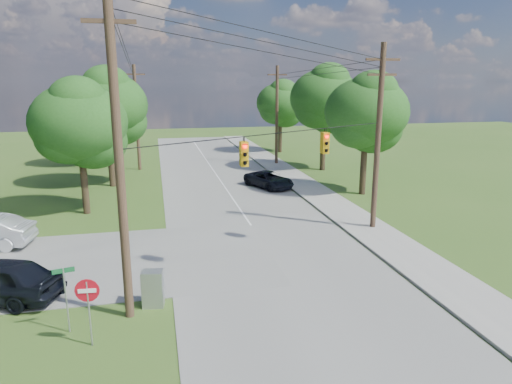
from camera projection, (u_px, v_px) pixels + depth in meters
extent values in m
plane|color=#385B1E|center=(254.00, 308.00, 17.46)|extent=(140.00, 140.00, 0.00)
cube|color=gray|center=(272.00, 256.00, 22.62)|extent=(10.00, 100.00, 0.03)
cube|color=#A19F96|center=(395.00, 245.00, 24.01)|extent=(2.60, 100.00, 0.12)
cylinder|color=brown|center=(119.00, 155.00, 15.45)|extent=(0.32, 0.32, 12.00)
cube|color=brown|center=(109.00, 21.00, 14.44)|extent=(1.70, 0.12, 0.14)
cylinder|color=brown|center=(378.00, 140.00, 25.67)|extent=(0.32, 0.32, 10.50)
cube|color=brown|center=(383.00, 59.00, 24.65)|extent=(2.00, 0.12, 0.14)
cube|color=brown|center=(382.00, 75.00, 24.84)|extent=(1.70, 0.12, 0.14)
cylinder|color=brown|center=(277.00, 116.00, 46.61)|extent=(0.32, 0.32, 10.00)
cube|color=brown|center=(277.00, 75.00, 45.64)|extent=(2.00, 0.12, 0.14)
cylinder|color=brown|center=(137.00, 118.00, 43.69)|extent=(0.32, 0.32, 10.00)
cube|color=brown|center=(134.00, 74.00, 42.73)|extent=(2.00, 0.12, 0.14)
cylinder|color=black|center=(282.00, 35.00, 19.45)|extent=(13.52, 7.63, 1.53)
cylinder|color=black|center=(282.00, 45.00, 19.54)|extent=(13.52, 7.63, 1.53)
cylinder|color=black|center=(282.00, 55.00, 19.64)|extent=(13.52, 7.63, 1.53)
cylinder|color=black|center=(314.00, 69.00, 35.14)|extent=(0.03, 22.00, 0.53)
cylinder|color=black|center=(127.00, 54.00, 28.49)|extent=(0.43, 29.60, 2.03)
cylinder|color=black|center=(314.00, 75.00, 35.24)|extent=(0.03, 22.00, 0.53)
cylinder|color=black|center=(128.00, 61.00, 28.58)|extent=(0.43, 29.60, 2.03)
cylinder|color=black|center=(281.00, 133.00, 20.43)|extent=(13.52, 7.63, 0.04)
cube|color=#DBA10C|center=(244.00, 154.00, 19.08)|extent=(0.32, 0.22, 1.05)
sphere|color=#FF0C05|center=(245.00, 146.00, 18.86)|extent=(0.17, 0.17, 0.17)
cube|color=#DBA10C|center=(243.00, 153.00, 19.31)|extent=(0.32, 0.22, 1.05)
sphere|color=#FF0C05|center=(243.00, 145.00, 19.36)|extent=(0.17, 0.17, 0.17)
cube|color=#DBA10C|center=(326.00, 143.00, 22.49)|extent=(0.32, 0.22, 1.05)
sphere|color=#FF0C05|center=(327.00, 136.00, 22.28)|extent=(0.17, 0.17, 0.17)
cube|color=#DBA10C|center=(324.00, 143.00, 22.72)|extent=(0.32, 0.22, 1.05)
sphere|color=#FF0C05|center=(323.00, 135.00, 22.77)|extent=(0.17, 0.17, 0.17)
cylinder|color=#433421|center=(85.00, 190.00, 29.64)|extent=(0.45, 0.45, 3.15)
ellipsoid|color=#1F5118|center=(79.00, 122.00, 28.61)|extent=(6.00, 6.00, 4.92)
cylinder|color=#433421|center=(111.00, 165.00, 37.40)|extent=(0.50, 0.50, 3.50)
ellipsoid|color=#1F5118|center=(107.00, 105.00, 36.25)|extent=(6.40, 6.40, 5.25)
cylinder|color=#433421|center=(99.00, 150.00, 46.49)|extent=(0.48, 0.47, 3.32)
ellipsoid|color=#1F5118|center=(96.00, 104.00, 45.40)|extent=(6.00, 6.00, 4.92)
cylinder|color=#433421|center=(363.00, 173.00, 34.76)|extent=(0.48, 0.48, 3.32)
ellipsoid|color=#1F5118|center=(367.00, 112.00, 33.67)|extent=(6.20, 6.20, 5.08)
cylinder|color=#433421|center=(323.00, 151.00, 44.31)|extent=(0.52, 0.52, 3.67)
ellipsoid|color=#1F5118|center=(325.00, 98.00, 43.11)|extent=(6.60, 6.60, 5.41)
cylinder|color=#433421|center=(280.00, 139.00, 55.55)|extent=(0.45, 0.45, 3.15)
ellipsoid|color=#1F5118|center=(281.00, 103.00, 54.52)|extent=(5.80, 5.80, 4.76)
imported|color=black|center=(269.00, 180.00, 37.07)|extent=(3.88, 5.12, 1.29)
cube|color=#96999C|center=(153.00, 289.00, 17.45)|extent=(0.87, 0.68, 1.44)
cylinder|color=#96999C|center=(89.00, 314.00, 14.72)|extent=(0.06, 0.06, 2.27)
cylinder|color=#B30C1B|center=(87.00, 291.00, 14.52)|extent=(0.78, 0.11, 0.78)
cube|color=white|center=(87.00, 291.00, 14.50)|extent=(0.57, 0.08, 0.13)
cylinder|color=#96999C|center=(66.00, 300.00, 15.51)|extent=(0.06, 0.06, 2.37)
cube|color=#13562B|center=(63.00, 271.00, 15.26)|extent=(0.70, 0.18, 0.17)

